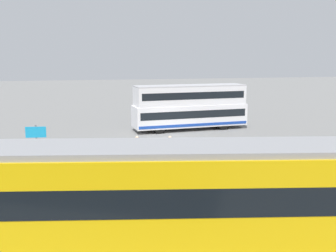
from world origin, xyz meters
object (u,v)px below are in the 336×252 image
Objects in this scene: double_decker_bus at (190,107)px; info_sign at (36,137)px; tram_yellow at (147,198)px; pedestrian_near_railing at (137,147)px; pedestrian_crossing at (170,147)px.

info_sign is at bearing 35.92° from double_decker_bus.
double_decker_bus is at bearing -144.08° from info_sign.
tram_yellow reaches higher than info_sign.
tram_yellow reaches higher than pedestrian_near_railing.
double_decker_bus is 22.16m from tram_yellow.
pedestrian_near_railing is 6.10m from info_sign.
tram_yellow is 9.88× the size of pedestrian_crossing.
pedestrian_near_railing is 0.68× the size of info_sign.
tram_yellow is at bearing 73.23° from pedestrian_crossing.
double_decker_bus reaches higher than pedestrian_near_railing.
double_decker_bus is 10.99m from pedestrian_crossing.
info_sign is at bearing -7.78° from pedestrian_near_railing.
pedestrian_near_railing is at bearing -96.54° from tram_yellow.
pedestrian_near_railing is at bearing 172.22° from info_sign.
pedestrian_crossing is 8.09m from info_sign.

